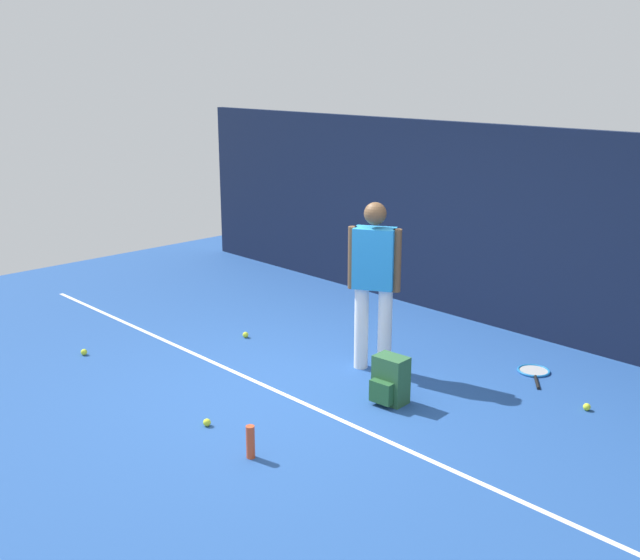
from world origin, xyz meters
name	(u,v)px	position (x,y,z in m)	size (l,w,h in m)	color
ground_plane	(290,390)	(0.00, 0.00, 0.00)	(12.00, 12.00, 0.00)	#234C93
back_fence	(481,225)	(0.00, 3.00, 1.17)	(10.00, 0.10, 2.33)	#141E38
court_line	(281,393)	(0.00, -0.11, 0.00)	(9.00, 0.05, 0.00)	white
tennis_player	(374,276)	(0.18, 0.96, 0.97)	(0.47, 0.39, 1.70)	white
tennis_racket	(534,372)	(1.38, 2.03, 0.01)	(0.51, 0.60, 0.03)	black
backpack	(390,381)	(0.84, 0.47, 0.21)	(0.32, 0.30, 0.44)	#2D6038
tennis_ball_near_player	(84,352)	(-2.18, -0.97, 0.03)	(0.07, 0.07, 0.07)	#CCE033
tennis_ball_by_fence	(246,335)	(-1.42, 0.60, 0.03)	(0.07, 0.07, 0.07)	#CCE033
tennis_ball_mid_court	(587,407)	(2.17, 1.61, 0.03)	(0.07, 0.07, 0.07)	#CCE033
tennis_ball_far_left	(207,422)	(0.09, -1.01, 0.03)	(0.07, 0.07, 0.07)	#CCE033
water_bottle	(250,442)	(0.77, -1.09, 0.13)	(0.07, 0.07, 0.27)	#D84C26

